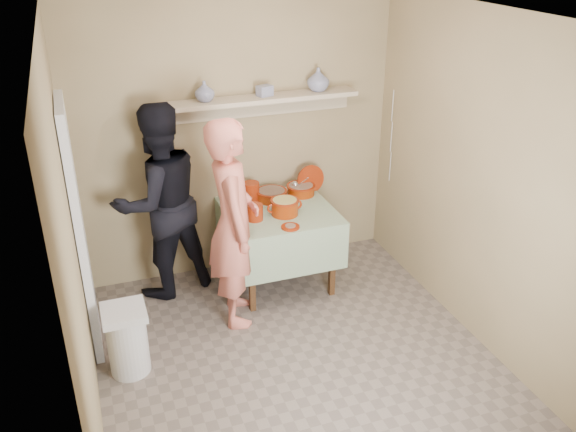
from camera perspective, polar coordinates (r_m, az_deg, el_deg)
name	(u,v)px	position (r m, az deg, el deg)	size (l,w,h in m)	color
ground	(303,369)	(4.85, 1.37, -14.14)	(3.50, 3.50, 0.00)	#6E6056
tile_panel	(80,230)	(4.89, -18.89, -1.29)	(0.06, 0.70, 2.00)	silver
plate_stack_a	(234,192)	(5.65, -5.06, 2.26)	(0.16, 0.16, 0.21)	maroon
plate_stack_b	(251,192)	(5.68, -3.45, 2.29)	(0.15, 0.15, 0.18)	maroon
bowl_stack	(255,212)	(5.31, -3.13, 0.35)	(0.14, 0.14, 0.14)	maroon
empty_bowl	(243,210)	(5.47, -4.23, 0.56)	(0.16, 0.16, 0.05)	maroon
propped_lid	(311,179)	(5.88, 2.13, 3.47)	(0.28, 0.28, 0.02)	maroon
vase_right	(318,79)	(5.67, 2.85, 12.65)	(0.20, 0.20, 0.21)	navy
vase_left	(205,91)	(5.36, -7.82, 11.50)	(0.17, 0.17, 0.18)	navy
ceramic_box	(265,91)	(5.50, -2.20, 11.63)	(0.13, 0.09, 0.09)	navy
person_cook	(233,224)	(4.99, -5.14, -0.71)	(0.65, 0.43, 1.79)	#D56D5C
person_helper	(159,202)	(5.48, -11.94, 1.30)	(0.87, 0.68, 1.79)	black
room_shell	(305,176)	(4.01, 1.61, 3.79)	(3.04, 3.54, 2.62)	#97845C
serving_table	(279,221)	(5.58, -0.87, -0.47)	(0.97, 0.97, 0.76)	#4C2D16
cazuela_meat_a	(272,194)	(5.70, -1.54, 2.06)	(0.30, 0.30, 0.10)	#731C01
cazuela_meat_b	(301,189)	(5.81, 1.22, 2.56)	(0.28, 0.28, 0.10)	#731C01
ladle	(296,184)	(5.78, 0.72, 2.99)	(0.08, 0.26, 0.19)	silver
cazuela_rice	(285,206)	(5.40, -0.31, 0.97)	(0.33, 0.25, 0.14)	#731C01
front_plate	(290,227)	(5.19, 0.23, -1.01)	(0.16, 0.16, 0.03)	maroon
wall_shelf	(259,101)	(5.54, -2.71, 10.71)	(1.80, 0.25, 0.21)	tan
trash_bin	(127,340)	(4.82, -14.80, -11.15)	(0.32, 0.32, 0.56)	silver
electrical_cord	(391,137)	(5.99, 9.65, 7.32)	(0.01, 0.05, 0.90)	silver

